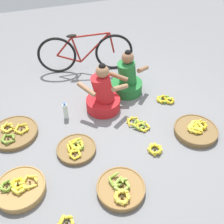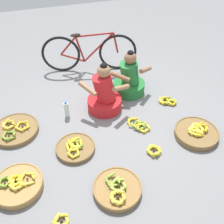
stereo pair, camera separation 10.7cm
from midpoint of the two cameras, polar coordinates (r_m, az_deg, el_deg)
ground_plane at (r=3.79m, az=-0.10°, el=-2.05°), size 10.00×10.00×0.00m
vendor_woman_front at (r=3.85m, az=-0.91°, el=3.75°), size 0.73×0.53×0.80m
vendor_woman_behind at (r=4.22m, az=4.58°, el=7.17°), size 0.74×0.52×0.76m
bicycle_leaning at (r=4.74m, az=-4.40°, el=13.01°), size 1.67×0.43×0.73m
banana_basket_back_center at (r=3.84m, az=-19.98°, el=-3.69°), size 0.65×0.65×0.14m
banana_basket_front_right at (r=3.02m, az=2.23°, el=-16.67°), size 0.56×0.56×0.15m
banana_basket_mid_left at (r=3.75m, az=19.01°, el=-4.35°), size 0.60×0.60×0.17m
banana_basket_near_bicycle at (r=3.41m, az=-7.25°, el=-7.85°), size 0.52×0.52×0.14m
banana_basket_mid_right at (r=3.20m, az=-19.26°, el=-15.01°), size 0.57×0.57×0.16m
loose_bananas_front_center at (r=3.42m, az=10.24°, el=-8.40°), size 0.23×0.23×0.10m
loose_bananas_back_left at (r=2.91m, az=-10.08°, el=-22.68°), size 0.20×0.20×0.08m
loose_bananas_front_left at (r=4.20m, az=12.96°, el=2.36°), size 0.29×0.27×0.09m
loose_bananas_back_right at (r=3.72m, az=6.79°, el=-2.92°), size 0.31×0.37×0.09m
water_bottle at (r=3.84m, az=-9.26°, el=0.50°), size 0.07×0.07×0.27m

